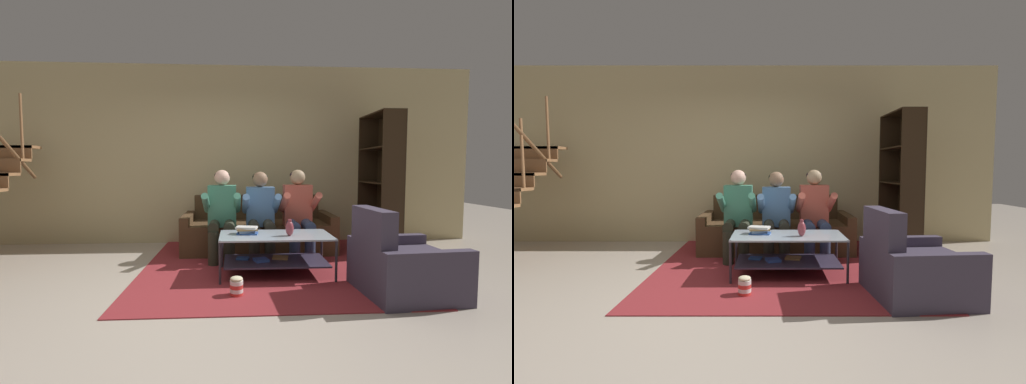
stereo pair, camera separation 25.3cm
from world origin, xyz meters
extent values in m
plane|color=#B9AB9C|center=(0.00, 0.00, 0.00)|extent=(16.80, 16.80, 0.00)
cube|color=tan|center=(0.00, 2.46, 1.45)|extent=(8.40, 0.12, 2.90)
cylinder|color=#91633E|center=(-2.74, 1.72, 1.82)|extent=(0.04, 0.04, 0.90)
cube|color=#49331E|center=(0.57, 1.76, 0.22)|extent=(1.94, 0.89, 0.44)
cube|color=#3E2B1A|center=(0.57, 2.11, 0.62)|extent=(1.94, 0.18, 0.37)
cube|color=#49331E|center=(-0.46, 1.76, 0.28)|extent=(0.13, 0.89, 0.56)
cube|color=#49331E|center=(1.61, 1.76, 0.28)|extent=(0.13, 0.89, 0.56)
cylinder|color=#2B2E21|center=(-0.05, 1.01, 0.22)|extent=(0.14, 0.14, 0.44)
cylinder|color=#2B2E21|center=(0.15, 1.01, 0.22)|extent=(0.14, 0.14, 0.44)
cylinder|color=#2B2E21|center=(-0.05, 1.18, 0.48)|extent=(0.14, 0.42, 0.14)
cylinder|color=#2B2E21|center=(0.15, 1.18, 0.48)|extent=(0.14, 0.42, 0.14)
cube|color=#448C6F|center=(0.05, 1.39, 0.72)|extent=(0.38, 0.22, 0.56)
cylinder|color=#448C6F|center=(-0.15, 1.21, 0.77)|extent=(0.09, 0.49, 0.31)
cylinder|color=#448C6F|center=(0.26, 1.21, 0.77)|extent=(0.09, 0.49, 0.31)
sphere|color=beige|center=(0.05, 1.39, 1.10)|extent=(0.21, 0.21, 0.21)
ellipsoid|color=black|center=(0.05, 1.41, 1.13)|extent=(0.21, 0.21, 0.13)
cylinder|color=#2E2D23|center=(0.47, 1.01, 0.22)|extent=(0.14, 0.14, 0.44)
cylinder|color=#2E2D23|center=(0.67, 1.01, 0.22)|extent=(0.14, 0.14, 0.44)
cylinder|color=#2E2D23|center=(0.47, 1.18, 0.48)|extent=(0.14, 0.42, 0.14)
cylinder|color=#2E2D23|center=(0.67, 1.18, 0.48)|extent=(0.14, 0.42, 0.14)
cube|color=#517AA9|center=(0.57, 1.39, 0.71)|extent=(0.38, 0.22, 0.54)
cylinder|color=#517AA9|center=(0.37, 1.21, 0.76)|extent=(0.09, 0.49, 0.31)
cylinder|color=#517AA9|center=(0.78, 1.21, 0.76)|extent=(0.09, 0.49, 0.31)
sphere|color=#8F6C50|center=(0.57, 1.39, 1.08)|extent=(0.21, 0.21, 0.21)
ellipsoid|color=black|center=(0.57, 1.41, 1.11)|extent=(0.21, 0.21, 0.13)
cylinder|color=#333F5E|center=(0.99, 1.01, 0.22)|extent=(0.14, 0.14, 0.44)
cylinder|color=#333F5E|center=(1.19, 1.01, 0.22)|extent=(0.14, 0.14, 0.44)
cylinder|color=#333F5E|center=(0.99, 1.18, 0.48)|extent=(0.14, 0.42, 0.14)
cylinder|color=#333F5E|center=(1.19, 1.18, 0.48)|extent=(0.14, 0.42, 0.14)
cube|color=#BD5544|center=(1.09, 1.39, 0.72)|extent=(0.38, 0.22, 0.57)
cylinder|color=#BD5544|center=(0.89, 1.21, 0.78)|extent=(0.09, 0.49, 0.31)
cylinder|color=#BD5544|center=(1.30, 1.21, 0.78)|extent=(0.09, 0.49, 0.31)
sphere|color=tan|center=(1.09, 1.39, 1.11)|extent=(0.21, 0.21, 0.21)
ellipsoid|color=black|center=(1.09, 1.41, 1.13)|extent=(0.21, 0.21, 0.13)
cube|color=#A9B8C5|center=(0.69, 0.58, 0.46)|extent=(1.27, 0.65, 0.02)
cube|color=#362E43|center=(0.69, 0.58, 0.17)|extent=(1.17, 0.60, 0.02)
cylinder|color=#2A2930|center=(0.07, 0.27, 0.24)|extent=(0.03, 0.03, 0.47)
cylinder|color=#2A2930|center=(1.31, 0.27, 0.24)|extent=(0.03, 0.03, 0.47)
cylinder|color=#2A2930|center=(0.07, 0.89, 0.24)|extent=(0.03, 0.03, 0.47)
cylinder|color=#2A2930|center=(1.31, 0.89, 0.24)|extent=(0.03, 0.03, 0.47)
cube|color=#2B56AB|center=(0.32, 0.65, 0.18)|extent=(0.16, 0.14, 0.02)
cube|color=#375BBB|center=(0.52, 0.54, 0.19)|extent=(0.19, 0.18, 0.03)
cube|color=#9E7B42|center=(0.76, 0.66, 0.18)|extent=(0.21, 0.19, 0.02)
cube|color=maroon|center=(0.63, 1.07, 0.01)|extent=(3.04, 3.18, 0.01)
cube|color=#905161|center=(0.63, 1.07, 0.01)|extent=(1.67, 1.75, 0.00)
ellipsoid|color=#8F3740|center=(0.84, 0.50, 0.56)|extent=(0.09, 0.09, 0.17)
cylinder|color=#8F3740|center=(0.84, 0.50, 0.64)|extent=(0.04, 0.04, 0.04)
cube|color=#315AAF|center=(0.37, 0.63, 0.48)|extent=(0.26, 0.19, 0.02)
cube|color=#7493BB|center=(0.36, 0.63, 0.50)|extent=(0.20, 0.15, 0.03)
cube|color=#9A7648|center=(0.36, 0.64, 0.53)|extent=(0.25, 0.17, 0.02)
cube|color=silver|center=(0.36, 0.63, 0.55)|extent=(0.27, 0.20, 0.02)
cube|color=black|center=(2.39, 2.15, 1.02)|extent=(0.33, 0.02, 2.04)
cube|color=black|center=(2.39, 1.27, 1.02)|extent=(0.33, 0.02, 2.04)
cube|color=black|center=(2.55, 1.71, 1.02)|extent=(0.02, 0.90, 2.04)
cube|color=black|center=(2.39, 1.71, 0.01)|extent=(0.34, 0.87, 0.02)
cube|color=black|center=(2.39, 1.71, 0.51)|extent=(0.34, 0.87, 0.02)
cube|color=black|center=(2.39, 1.71, 1.02)|extent=(0.34, 0.87, 0.02)
cube|color=black|center=(2.39, 1.71, 1.53)|extent=(0.34, 0.87, 0.02)
cube|color=black|center=(2.39, 1.71, 2.03)|extent=(0.34, 0.87, 0.02)
cube|color=purple|center=(2.37, 2.12, 0.16)|extent=(0.25, 0.04, 0.28)
cube|color=#38924E|center=(2.39, 2.07, 0.19)|extent=(0.29, 0.04, 0.35)
cube|color=red|center=(2.36, 2.02, 0.18)|extent=(0.22, 0.04, 0.31)
cube|color=#2A8A4F|center=(2.37, 1.98, 0.22)|extent=(0.25, 0.04, 0.39)
cube|color=#2A2432|center=(2.40, 1.93, 0.16)|extent=(0.31, 0.05, 0.27)
cube|color=#292230|center=(2.39, 1.88, 0.20)|extent=(0.30, 0.04, 0.37)
cube|color=#3F3649|center=(1.90, -0.08, 0.21)|extent=(0.90, 0.69, 0.41)
cube|color=#3F3649|center=(1.55, -0.11, 0.63)|extent=(0.21, 0.63, 0.44)
cube|color=#3F3649|center=(1.92, -0.45, 0.26)|extent=(0.86, 0.17, 0.51)
cube|color=#3F3649|center=(1.87, 0.28, 0.26)|extent=(0.86, 0.17, 0.51)
cylinder|color=red|center=(0.24, -0.05, 0.02)|extent=(0.13, 0.13, 0.04)
cylinder|color=white|center=(0.24, -0.05, 0.06)|extent=(0.13, 0.13, 0.04)
cylinder|color=red|center=(0.24, -0.05, 0.10)|extent=(0.13, 0.13, 0.04)
cylinder|color=white|center=(0.24, -0.05, 0.13)|extent=(0.13, 0.13, 0.04)
ellipsoid|color=beige|center=(0.24, -0.05, 0.17)|extent=(0.12, 0.12, 0.04)
camera|label=1|loc=(0.23, -3.28, 1.24)|focal=24.00mm
camera|label=2|loc=(0.49, -3.28, 1.24)|focal=24.00mm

